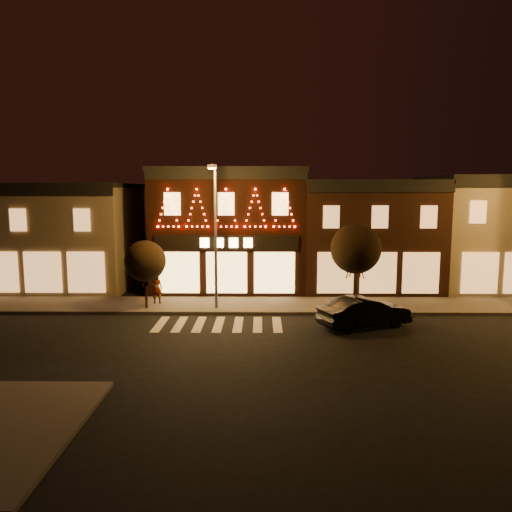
{
  "coord_description": "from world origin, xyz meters",
  "views": [
    {
      "loc": [
        2.2,
        -20.34,
        6.77
      ],
      "look_at": [
        1.91,
        4.0,
        3.54
      ],
      "focal_mm": 34.32,
      "sensor_mm": 36.0,
      "label": 1
    }
  ],
  "objects": [
    {
      "name": "ground",
      "position": [
        0.0,
        0.0,
        0.0
      ],
      "size": [
        120.0,
        120.0,
        0.0
      ],
      "primitive_type": "plane",
      "color": "black",
      "rests_on": "ground"
    },
    {
      "name": "tree_right",
      "position": [
        7.57,
        7.41,
        3.52
      ],
      "size": [
        2.88,
        2.88,
        4.81
      ],
      "rotation": [
        0.0,
        0.0,
        -0.24
      ],
      "color": "black",
      "rests_on": "sidewalk_far"
    },
    {
      "name": "building_right_a",
      "position": [
        9.5,
        13.99,
        3.76
      ],
      "size": [
        9.2,
        8.28,
        7.5
      ],
      "color": "#391D13",
      "rests_on": "ground"
    },
    {
      "name": "pedestrian",
      "position": [
        -4.03,
        8.09,
        1.05
      ],
      "size": [
        0.67,
        0.46,
        1.8
      ],
      "primitive_type": "imported",
      "rotation": [
        0.0,
        0.0,
        3.1
      ],
      "color": "gray",
      "rests_on": "sidewalk_far"
    },
    {
      "name": "building_right_b",
      "position": [
        18.5,
        13.99,
        3.91
      ],
      "size": [
        9.2,
        8.28,
        7.8
      ],
      "color": "#716750",
      "rests_on": "ground"
    },
    {
      "name": "dark_sedan",
      "position": [
        7.36,
        3.57,
        0.77
      ],
      "size": [
        4.96,
        3.33,
        1.55
      ],
      "primitive_type": "imported",
      "rotation": [
        0.0,
        0.0,
        1.97
      ],
      "color": "black",
      "rests_on": "ground"
    },
    {
      "name": "streetlamp_mid",
      "position": [
        -0.39,
        6.74,
        4.88
      ],
      "size": [
        0.51,
        1.84,
        8.06
      ],
      "rotation": [
        0.0,
        0.0,
        -0.01
      ],
      "color": "#59595E",
      "rests_on": "sidewalk_far"
    },
    {
      "name": "building_left",
      "position": [
        -13.0,
        13.99,
        3.66
      ],
      "size": [
        12.2,
        8.28,
        7.3
      ],
      "color": "#716750",
      "rests_on": "ground"
    },
    {
      "name": "sidewalk_far",
      "position": [
        2.0,
        8.0,
        0.07
      ],
      "size": [
        44.0,
        4.0,
        0.15
      ],
      "primitive_type": "cube",
      "color": "#47423D",
      "rests_on": "ground"
    },
    {
      "name": "tree_left",
      "position": [
        -4.37,
        6.85,
        2.87
      ],
      "size": [
        2.32,
        2.32,
        3.88
      ],
      "rotation": [
        0.0,
        0.0,
        -0.2
      ],
      "color": "black",
      "rests_on": "sidewalk_far"
    },
    {
      "name": "building_pulp",
      "position": [
        0.0,
        13.98,
        4.16
      ],
      "size": [
        10.2,
        8.34,
        8.3
      ],
      "color": "black",
      "rests_on": "ground"
    }
  ]
}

